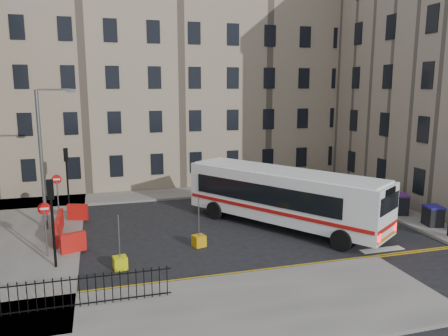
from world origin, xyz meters
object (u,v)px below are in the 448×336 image
bollard_yellow (120,263)px  streetlamp (41,158)px  wheelie_bin_d (384,197)px  wheelie_bin_c (396,202)px  bollard_chevron (199,241)px  bus (283,195)px  wheelie_bin_a (433,216)px  wheelie_bin_b (399,204)px  wheelie_bin_e (370,192)px

bollard_yellow → streetlamp: bearing=119.7°
streetlamp → bollard_yellow: 8.75m
streetlamp → wheelie_bin_d: 22.39m
wheelie_bin_c → wheelie_bin_d: size_ratio=1.07×
wheelie_bin_c → bollard_chevron: wheelie_bin_c is taller
bus → wheelie_bin_c: (8.30, 0.48, -1.19)m
streetlamp → wheelie_bin_c: bearing=-6.8°
wheelie_bin_d → wheelie_bin_a: bearing=-77.8°
wheelie_bin_c → wheelie_bin_d: 1.60m
streetlamp → bollard_chevron: (8.00, -4.88, -4.04)m
wheelie_bin_a → wheelie_bin_d: size_ratio=1.05×
streetlamp → bollard_chevron: 10.20m
bollard_yellow → bollard_chevron: same height
wheelie_bin_b → bollard_yellow: bearing=-149.0°
wheelie_bin_c → bollard_yellow: wheelie_bin_c is taller
wheelie_bin_a → wheelie_bin_d: bearing=101.6°
bus → bollard_chevron: (-5.55, -1.77, -1.66)m
wheelie_bin_b → wheelie_bin_c: 0.48m
bollard_yellow → bollard_chevron: bearing=24.2°
wheelie_bin_d → bollard_yellow: bearing=-150.7°
bus → wheelie_bin_a: 9.03m
wheelie_bin_b → wheelie_bin_c: size_ratio=1.16×
wheelie_bin_a → wheelie_bin_e: 6.28m
wheelie_bin_a → wheelie_bin_b: bearing=109.4°
wheelie_bin_d → bollard_chevron: size_ratio=1.96×
bus → wheelie_bin_a: (8.56, -2.62, -1.21)m
wheelie_bin_a → wheelie_bin_d: 4.69m
wheelie_bin_e → bollard_chevron: bearing=-173.6°
bollard_yellow → bollard_chevron: size_ratio=1.00×
wheelie_bin_d → bollard_chevron: (-14.08, -3.84, -0.42)m
streetlamp → wheelie_bin_a: bearing=-14.5°
bollard_chevron → wheelie_bin_c: bearing=9.3°
streetlamp → wheelie_bin_d: streetlamp is taller
wheelie_bin_b → wheelie_bin_c: bearing=94.3°
wheelie_bin_b → streetlamp: bearing=-168.7°
streetlamp → wheelie_bin_a: streetlamp is taller
wheelie_bin_b → bollard_yellow: wheelie_bin_b is taller
bus → wheelie_bin_b: size_ratio=8.09×
wheelie_bin_a → wheelie_bin_b: 2.66m
wheelie_bin_a → wheelie_bin_e: bearing=101.5°
wheelie_bin_d → bollard_yellow: wheelie_bin_d is taller
wheelie_bin_d → wheelie_bin_c: bearing=-86.1°
bus → bollard_yellow: (-9.70, -3.64, -1.66)m
wheelie_bin_c → wheelie_bin_e: wheelie_bin_c is taller
bus → bollard_yellow: size_ratio=19.81×
bollard_chevron → bus: bearing=17.7°
bollard_chevron → wheelie_bin_a: bearing=-3.4°
wheelie_bin_e → wheelie_bin_c: bearing=-108.7°
wheelie_bin_c → bollard_chevron: 14.04m
bollard_yellow → wheelie_bin_a: bearing=3.2°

